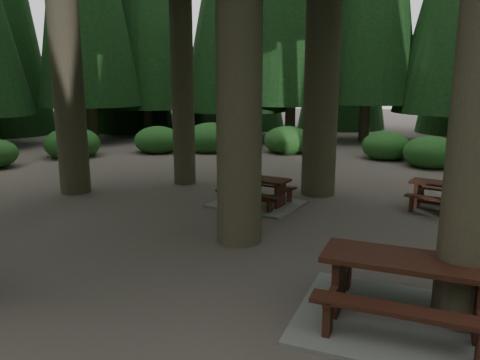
# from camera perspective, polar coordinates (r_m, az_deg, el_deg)

# --- Properties ---
(ground) EXTENTS (80.00, 80.00, 0.00)m
(ground) POSITION_cam_1_polar(r_m,az_deg,el_deg) (9.07, -5.32, -7.55)
(ground) COLOR #4B433D
(ground) RESTS_ON ground
(picnic_table_a) EXTENTS (3.11, 2.78, 0.90)m
(picnic_table_a) POSITION_cam_1_polar(r_m,az_deg,el_deg) (6.46, 19.39, -13.69)
(picnic_table_a) COLOR gray
(picnic_table_a) RESTS_ON ground
(picnic_table_c) EXTENTS (2.54, 2.36, 0.69)m
(picnic_table_c) POSITION_cam_1_polar(r_m,az_deg,el_deg) (11.53, 2.04, -1.97)
(picnic_table_c) COLOR gray
(picnic_table_c) RESTS_ON ground
(picnic_table_d) EXTENTS (1.93, 1.79, 0.67)m
(picnic_table_d) POSITION_cam_1_polar(r_m,az_deg,el_deg) (12.00, 23.69, -1.39)
(picnic_table_d) COLOR black
(picnic_table_d) RESTS_ON ground
(shrub_ring) EXTENTS (23.86, 24.64, 1.49)m
(shrub_ring) POSITION_cam_1_polar(r_m,az_deg,el_deg) (9.52, -0.21, -3.98)
(shrub_ring) COLOR #205D22
(shrub_ring) RESTS_ON ground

